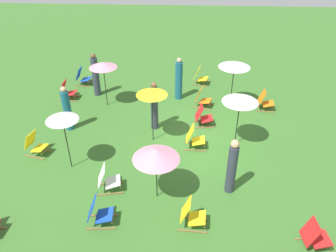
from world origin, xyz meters
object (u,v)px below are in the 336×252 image
object	(u,v)px
person_1	(232,167)
person_2	(154,107)
deckchair_7	(194,138)
umbrella_0	(152,92)
deckchair_0	(107,180)
deckchair_9	(35,145)
deckchair_12	(203,116)
umbrella_5	(156,154)
deckchair_8	(200,77)
person_0	(67,109)
deckchair_2	(67,91)
umbrella_3	(103,65)
umbrella_1	(240,99)
deckchair_5	(191,215)
person_3	(96,76)
person_4	(179,80)
deckchair_6	(83,77)
deckchair_10	(315,237)
deckchair_3	(202,98)
deckchair_1	(265,101)
umbrella_2	(62,116)
umbrella_4	(235,64)
deckchair_11	(98,213)

from	to	relation	value
person_1	person_2	distance (m)	4.03
deckchair_7	umbrella_0	xyz separation A→B (m)	(0.37, 1.43, 1.52)
deckchair_0	deckchair_9	xyz separation A→B (m)	(1.56, 2.72, 0.00)
deckchair_12	umbrella_5	distance (m)	4.24
deckchair_8	umbrella_0	distance (m)	5.20
deckchair_8	person_0	distance (m)	6.42
deckchair_2	person_0	world-z (taller)	person_0
umbrella_3	deckchair_0	bearing A→B (deg)	-167.95
umbrella_3	person_1	size ratio (longest dim) A/B	1.06
umbrella_1	person_0	world-z (taller)	umbrella_1
person_0	deckchair_5	bearing A→B (deg)	89.15
person_3	person_4	xyz separation A→B (m)	(-0.15, -3.57, -0.03)
umbrella_3	person_2	bearing A→B (deg)	-127.50
deckchair_6	deckchair_10	distance (m)	11.66
deckchair_0	deckchair_3	bearing A→B (deg)	-41.18
deckchair_6	deckchair_1	bearing A→B (deg)	-99.08
deckchair_7	deckchair_10	distance (m)	4.81
deckchair_3	umbrella_0	world-z (taller)	umbrella_0
deckchair_2	umbrella_5	bearing A→B (deg)	-139.79
umbrella_1	deckchair_5	bearing A→B (deg)	157.07
deckchair_7	person_2	xyz separation A→B (m)	(1.14, 1.44, 0.53)
deckchair_1	person_0	xyz separation A→B (m)	(-1.84, 7.47, 0.45)
deckchair_0	deckchair_7	world-z (taller)	same
deckchair_9	person_2	size ratio (longest dim) A/B	0.46
deckchair_10	person_3	size ratio (longest dim) A/B	0.44
deckchair_12	umbrella_2	size ratio (longest dim) A/B	0.42
umbrella_4	person_0	world-z (taller)	umbrella_4
deckchair_7	person_4	bearing A→B (deg)	10.68
deckchair_5	umbrella_2	size ratio (longest dim) A/B	0.42
deckchair_0	person_2	distance (m)	3.56
deckchair_1	person_3	bearing A→B (deg)	85.54
deckchair_1	deckchair_6	xyz separation A→B (m)	(1.91, 7.99, 0.00)
deckchair_7	deckchair_8	distance (m)	5.02
deckchair_11	person_3	world-z (taller)	person_3
deckchair_9	deckchair_1	bearing A→B (deg)	-51.67
deckchair_3	umbrella_5	distance (m)	5.59
deckchair_2	deckchair_8	size ratio (longest dim) A/B	0.98
deckchair_0	person_0	bearing A→B (deg)	21.73
deckchair_0	deckchair_12	distance (m)	4.63
deckchair_1	deckchair_6	size ratio (longest dim) A/B	1.00
deckchair_3	person_0	bearing A→B (deg)	128.67
deckchair_2	person_0	xyz separation A→B (m)	(-2.32, -0.80, 0.45)
umbrella_1	person_0	distance (m)	6.12
deckchair_0	deckchair_2	bearing A→B (deg)	16.02
deckchair_3	deckchair_6	xyz separation A→B (m)	(1.79, 5.47, 0.00)
deckchair_3	person_1	bearing A→B (deg)	-155.62
deckchair_12	person_1	distance (m)	3.59
deckchair_8	person_4	xyz separation A→B (m)	(-1.48, 0.95, 0.50)
deckchair_12	deckchair_1	bearing A→B (deg)	-68.70
deckchair_0	umbrella_3	xyz separation A→B (m)	(5.00, 1.07, 1.41)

